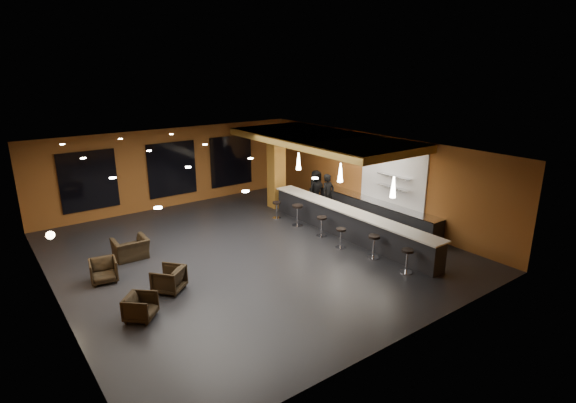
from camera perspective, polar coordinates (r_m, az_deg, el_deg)
floor at (r=15.59m, az=-4.85°, el=-6.47°), size 12.00×13.00×0.10m
ceiling at (r=14.54m, az=-5.20°, el=6.65°), size 12.00×13.00×0.10m
wall_back at (r=20.67m, az=-14.63°, el=4.19°), size 12.00×0.10×3.50m
wall_front at (r=10.33m, az=14.67°, el=-8.81°), size 12.00×0.10×3.50m
wall_left at (r=13.07m, az=-28.29°, el=-4.80°), size 0.10×13.00×3.50m
wall_right at (r=18.72m, az=10.96°, el=3.12°), size 0.10×13.00×3.50m
wood_soffit at (r=17.70m, az=4.29°, el=7.91°), size 3.60×8.00×0.28m
window_left at (r=19.59m, az=-23.98°, el=2.41°), size 2.20×0.06×2.40m
window_center at (r=20.58m, az=-14.50°, el=4.00°), size 2.20×0.06×2.40m
window_right at (r=21.84m, az=-7.21°, el=5.14°), size 2.20×0.06×2.40m
tile_backsplash at (r=17.96m, az=13.14°, el=3.21°), size 0.06×3.20×2.40m
bar_counter at (r=16.75m, az=7.62°, el=-2.84°), size 0.60×8.00×1.00m
bar_top at (r=16.58m, az=7.69°, el=-1.14°), size 0.78×8.10×0.05m
prep_counter at (r=18.47m, az=11.02°, el=-1.33°), size 0.70×6.00×0.86m
prep_top at (r=18.34m, az=11.10°, el=0.01°), size 0.72×6.00×0.03m
wall_shelf_lower at (r=17.83m, az=13.24°, el=1.78°), size 0.30×1.50×0.03m
wall_shelf_upper at (r=17.72m, az=13.34°, el=3.18°), size 0.30×1.50×0.03m
column at (r=19.81m, az=-1.50°, el=4.20°), size 0.60×0.60×3.50m
wall_sconce at (r=13.54m, az=-27.95°, el=-3.80°), size 0.22×0.22×0.22m
pendant_0 at (r=14.91m, az=13.22°, el=1.79°), size 0.20×0.20×0.70m
pendant_1 at (r=16.57m, az=6.67°, el=3.65°), size 0.20×0.20×0.70m
pendant_2 at (r=18.43m, az=1.35°, el=5.12°), size 0.20×0.20×0.70m
staff_a at (r=18.87m, az=5.09°, el=0.81°), size 0.70×0.50×1.80m
staff_b at (r=20.12m, az=3.65°, el=1.67°), size 0.92×0.78×1.66m
staff_c at (r=19.91m, az=3.56°, el=1.56°), size 0.91×0.67×1.70m
armchair_a at (r=12.14m, az=-18.21°, el=-12.61°), size 1.00×1.00×0.65m
armchair_b at (r=13.25m, az=-14.90°, el=-9.51°), size 1.10×1.10×0.72m
armchair_c at (r=14.41m, az=-22.37°, el=-8.12°), size 0.86×0.87×0.69m
armchair_d at (r=15.73m, az=-19.35°, el=-5.66°), size 1.10×0.97×0.69m
bar_stool_0 at (r=14.28m, az=14.88°, el=-6.92°), size 0.39×0.39×0.78m
bar_stool_1 at (r=15.08m, az=10.84°, el=-5.28°), size 0.40×0.40×0.79m
bar_stool_2 at (r=15.73m, az=6.73°, el=-4.31°), size 0.36×0.36×0.72m
bar_stool_3 at (r=16.70m, az=4.29°, el=-2.85°), size 0.38×0.38×0.76m
bar_stool_4 at (r=17.69m, az=1.21°, el=-1.41°), size 0.44×0.44×0.87m
bar_stool_5 at (r=18.59m, az=-1.44°, el=-0.80°), size 0.36×0.36×0.72m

